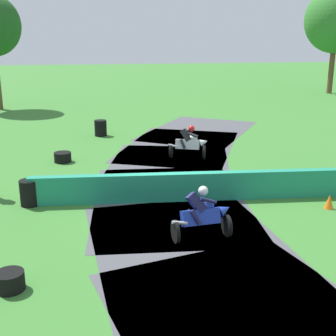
{
  "coord_description": "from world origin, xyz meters",
  "views": [
    {
      "loc": [
        -1.97,
        -13.45,
        5.2
      ],
      "look_at": [
        0.07,
        0.59,
        0.9
      ],
      "focal_mm": 49.06,
      "sensor_mm": 36.0,
      "label": 1
    }
  ],
  "objects_px": {
    "tire_stack_mid_a": "(63,157)",
    "traffic_cone": "(329,202)",
    "motorcycle_chase_blue": "(203,214)",
    "tire_stack_near": "(101,128)",
    "tire_stack_far": "(10,281)",
    "motorcycle_lead_white": "(189,143)",
    "tire_stack_mid_b": "(29,193)"
  },
  "relations": [
    {
      "from": "tire_stack_near",
      "to": "tire_stack_far",
      "type": "height_order",
      "value": "tire_stack_near"
    },
    {
      "from": "motorcycle_chase_blue",
      "to": "tire_stack_far",
      "type": "distance_m",
      "value": 4.93
    },
    {
      "from": "motorcycle_chase_blue",
      "to": "traffic_cone",
      "type": "xyz_separation_m",
      "value": [
        4.2,
        1.36,
        -0.41
      ]
    },
    {
      "from": "tire_stack_far",
      "to": "traffic_cone",
      "type": "relative_size",
      "value": 1.38
    },
    {
      "from": "tire_stack_near",
      "to": "tire_stack_mid_b",
      "type": "relative_size",
      "value": 1.0
    },
    {
      "from": "tire_stack_mid_a",
      "to": "tire_stack_mid_b",
      "type": "bearing_deg",
      "value": -97.65
    },
    {
      "from": "tire_stack_far",
      "to": "motorcycle_lead_white",
      "type": "bearing_deg",
      "value": 59.49
    },
    {
      "from": "traffic_cone",
      "to": "motorcycle_chase_blue",
      "type": "bearing_deg",
      "value": -162.0
    },
    {
      "from": "tire_stack_near",
      "to": "tire_stack_far",
      "type": "distance_m",
      "value": 14.42
    },
    {
      "from": "motorcycle_chase_blue",
      "to": "tire_stack_mid_b",
      "type": "height_order",
      "value": "motorcycle_chase_blue"
    },
    {
      "from": "motorcycle_chase_blue",
      "to": "traffic_cone",
      "type": "bearing_deg",
      "value": 18.0
    },
    {
      "from": "motorcycle_chase_blue",
      "to": "tire_stack_mid_b",
      "type": "bearing_deg",
      "value": 148.17
    },
    {
      "from": "motorcycle_chase_blue",
      "to": "traffic_cone",
      "type": "distance_m",
      "value": 4.44
    },
    {
      "from": "traffic_cone",
      "to": "tire_stack_near",
      "type": "bearing_deg",
      "value": 121.67
    },
    {
      "from": "tire_stack_mid_a",
      "to": "traffic_cone",
      "type": "relative_size",
      "value": 1.58
    },
    {
      "from": "motorcycle_chase_blue",
      "to": "tire_stack_near",
      "type": "bearing_deg",
      "value": 101.78
    },
    {
      "from": "tire_stack_mid_a",
      "to": "tire_stack_mid_b",
      "type": "distance_m",
      "value": 4.8
    },
    {
      "from": "motorcycle_lead_white",
      "to": "tire_stack_near",
      "type": "relative_size",
      "value": 2.15
    },
    {
      "from": "motorcycle_lead_white",
      "to": "tire_stack_mid_a",
      "type": "xyz_separation_m",
      "value": [
        -5.23,
        0.15,
        -0.45
      ]
    },
    {
      "from": "tire_stack_mid_a",
      "to": "motorcycle_lead_white",
      "type": "bearing_deg",
      "value": -1.62
    },
    {
      "from": "motorcycle_lead_white",
      "to": "tire_stack_mid_b",
      "type": "bearing_deg",
      "value": -141.86
    },
    {
      "from": "traffic_cone",
      "to": "tire_stack_mid_b",
      "type": "bearing_deg",
      "value": 169.89
    },
    {
      "from": "tire_stack_mid_a",
      "to": "traffic_cone",
      "type": "height_order",
      "value": "traffic_cone"
    },
    {
      "from": "motorcycle_lead_white",
      "to": "traffic_cone",
      "type": "xyz_separation_m",
      "value": [
        3.11,
        -6.21,
        -0.43
      ]
    },
    {
      "from": "motorcycle_lead_white",
      "to": "tire_stack_near",
      "type": "bearing_deg",
      "value": 127.55
    },
    {
      "from": "tire_stack_mid_a",
      "to": "traffic_cone",
      "type": "bearing_deg",
      "value": -37.33
    },
    {
      "from": "motorcycle_chase_blue",
      "to": "traffic_cone",
      "type": "relative_size",
      "value": 3.8
    },
    {
      "from": "tire_stack_mid_b",
      "to": "tire_stack_far",
      "type": "distance_m",
      "value": 4.91
    },
    {
      "from": "motorcycle_lead_white",
      "to": "tire_stack_near",
      "type": "xyz_separation_m",
      "value": [
        -3.67,
        4.77,
        -0.25
      ]
    },
    {
      "from": "motorcycle_lead_white",
      "to": "tire_stack_far",
      "type": "distance_m",
      "value": 11.05
    },
    {
      "from": "tire_stack_mid_a",
      "to": "tire_stack_mid_b",
      "type": "xyz_separation_m",
      "value": [
        -0.64,
        -4.76,
        0.2
      ]
    },
    {
      "from": "motorcycle_lead_white",
      "to": "tire_stack_mid_b",
      "type": "height_order",
      "value": "motorcycle_lead_white"
    }
  ]
}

